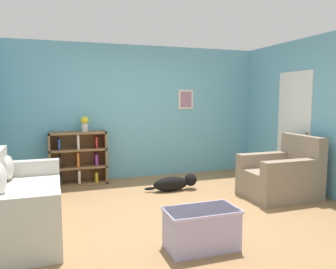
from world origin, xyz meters
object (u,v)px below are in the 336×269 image
couch (18,204)px  vase (85,123)px  recliner_chair (282,176)px  dog (175,183)px  bookshelf (79,158)px  coffee_table (201,228)px

couch → vase: 2.33m
recliner_chair → dog: bearing=149.5°
bookshelf → vase: vase is taller
recliner_chair → dog: (-1.50, 0.88, -0.21)m
couch → coffee_table: 2.19m
recliner_chair → dog: size_ratio=1.15×
coffee_table → dog: bearing=77.0°
recliner_chair → vase: bearing=147.5°
couch → dog: (2.37, 1.00, -0.20)m
coffee_table → vase: (-0.92, 3.10, 0.90)m
bookshelf → recliner_chair: (3.03, -1.88, -0.14)m
bookshelf → coffee_table: size_ratio=1.33×
couch → dog: size_ratio=2.12×
couch → vase: bearing=64.0°
bookshelf → coffee_table: (1.04, -3.13, -0.25)m
couch → coffee_table: size_ratio=2.60×
recliner_chair → dog: 1.76m
recliner_chair → coffee_table: recliner_chair is taller
coffee_table → vase: bearing=106.4°
bookshelf → dog: size_ratio=1.09×
bookshelf → couch: bearing=-112.7°
dog → couch: bearing=-157.1°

